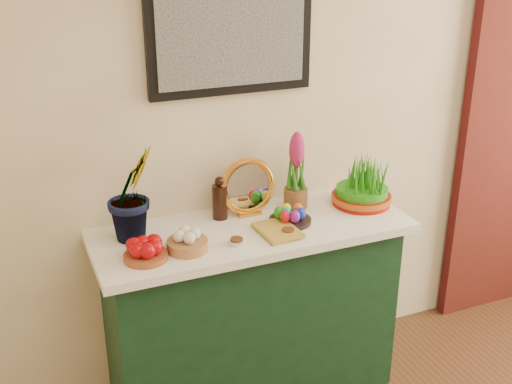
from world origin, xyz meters
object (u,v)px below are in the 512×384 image
sideboard (252,315)px  wheatgrass_sabzeh (362,184)px  mirror (248,187)px  book (261,234)px  hyacinth_green (131,179)px

sideboard → wheatgrass_sabzeh: wheatgrass_sabzeh is taller
mirror → wheatgrass_sabzeh: size_ratio=0.96×
book → mirror: bearing=78.7°
sideboard → wheatgrass_sabzeh: 0.80m
book → wheatgrass_sabzeh: size_ratio=0.74×
sideboard → mirror: 0.61m
book → wheatgrass_sabzeh: wheatgrass_sabzeh is taller
hyacinth_green → wheatgrass_sabzeh: bearing=-32.8°
hyacinth_green → book: size_ratio=2.54×
mirror → book: 0.27m
hyacinth_green → book: 0.59m
hyacinth_green → book: (0.49, -0.20, -0.25)m
mirror → sideboard: bearing=-104.8°
hyacinth_green → wheatgrass_sabzeh: size_ratio=1.88×
book → wheatgrass_sabzeh: 0.60m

